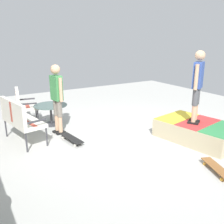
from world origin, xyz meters
TOP-DOWN VIEW (x-y plane):
  - ground_plane at (0.00, 0.00)m, footprint 12.00×12.00m
  - skate_ramp at (-1.16, -1.42)m, footprint 2.04×2.03m
  - patio_bench at (0.83, 2.23)m, footprint 1.33×0.78m
  - patio_chair_near_house at (2.13, 1.86)m, footprint 0.70×0.64m
  - patio_table at (1.66, 1.23)m, footprint 0.90×0.90m
  - person_watching at (0.95, 1.27)m, footprint 0.47×0.29m
  - person_skater at (-1.14, -1.26)m, footprint 0.35×0.43m
  - skateboard_by_bench at (0.25, 1.22)m, footprint 0.82×0.30m
  - skateboard_spare at (-2.41, -0.49)m, footprint 0.82×0.48m

SIDE VIEW (x-z plane):
  - ground_plane at x=0.00m, z-range -0.10..0.00m
  - skateboard_by_bench at x=0.25m, z-range 0.03..0.14m
  - skateboard_spare at x=-2.41m, z-range 0.03..0.14m
  - skate_ramp at x=-1.16m, z-range 0.00..0.44m
  - patio_table at x=1.66m, z-range 0.12..0.69m
  - patio_chair_near_house at x=2.13m, z-range 0.10..1.12m
  - patio_bench at x=0.83m, z-range 0.11..1.13m
  - person_watching at x=0.95m, z-range 0.15..1.88m
  - person_skater at x=-1.14m, z-range 0.57..2.22m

